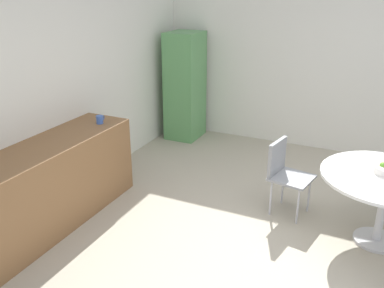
{
  "coord_description": "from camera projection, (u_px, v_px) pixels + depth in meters",
  "views": [
    {
      "loc": [
        -3.33,
        -0.33,
        2.43
      ],
      "look_at": [
        0.08,
        1.26,
        0.95
      ],
      "focal_mm": 38.57,
      "sensor_mm": 36.0,
      "label": 1
    }
  ],
  "objects": [
    {
      "name": "ground_plane",
      "position": [
        312.0,
        263.0,
        3.83
      ],
      "size": [
        6.0,
        6.0,
        0.0
      ],
      "primitive_type": "plane",
      "color": "#B2A893"
    },
    {
      "name": "wall_back",
      "position": [
        46.0,
        92.0,
        4.53
      ],
      "size": [
        6.0,
        0.1,
        2.6
      ],
      "primitive_type": "cube",
      "color": "white",
      "rests_on": "ground_plane"
    },
    {
      "name": "wall_side_right",
      "position": [
        359.0,
        67.0,
        5.87
      ],
      "size": [
        0.1,
        6.0,
        2.6
      ],
      "primitive_type": "cube",
      "color": "white",
      "rests_on": "ground_plane"
    },
    {
      "name": "counter_block",
      "position": [
        50.0,
        185.0,
        4.31
      ],
      "size": [
        2.17,
        0.6,
        0.9
      ],
      "primitive_type": "cube",
      "color": "brown",
      "rests_on": "ground_plane"
    },
    {
      "name": "locker_cabinet",
      "position": [
        185.0,
        86.0,
        6.66
      ],
      "size": [
        0.6,
        0.5,
        1.71
      ],
      "primitive_type": "cube",
      "color": "#599959",
      "rests_on": "ground_plane"
    },
    {
      "name": "chair_gray",
      "position": [
        284.0,
        169.0,
        4.52
      ],
      "size": [
        0.49,
        0.49,
        0.83
      ],
      "color": "silver",
      "rests_on": "ground_plane"
    },
    {
      "name": "mug_white",
      "position": [
        100.0,
        119.0,
        4.77
      ],
      "size": [
        0.13,
        0.08,
        0.09
      ],
      "color": "#3F66BF",
      "rests_on": "counter_block"
    }
  ]
}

